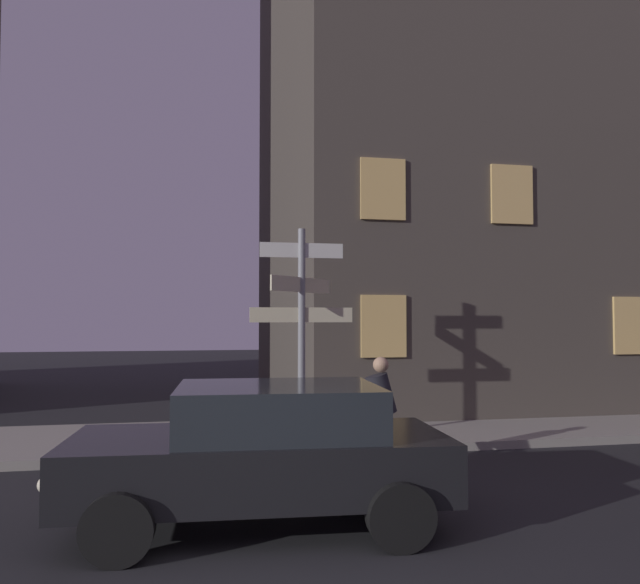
{
  "coord_description": "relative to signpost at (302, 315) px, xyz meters",
  "views": [
    {
      "loc": [
        -0.47,
        -3.74,
        2.15
      ],
      "look_at": [
        1.68,
        6.8,
        2.59
      ],
      "focal_mm": 35.85,
      "sensor_mm": 36.0,
      "label": 1
    }
  ],
  "objects": [
    {
      "name": "building_right_block",
      "position": [
        7.33,
        6.59,
        5.95
      ],
      "size": [
        13.6,
        9.92,
        16.3
      ],
      "color": "#4C443D",
      "rests_on": "ground_plane"
    },
    {
      "name": "signpost",
      "position": [
        0.0,
        0.0,
        0.0
      ],
      "size": [
        1.68,
        1.17,
        3.46
      ],
      "color": "gray",
      "rests_on": "sidewalk_kerb"
    },
    {
      "name": "cyclist",
      "position": [
        0.81,
        -1.54,
        -1.45
      ],
      "size": [
        1.82,
        0.36,
        1.61
      ],
      "color": "black",
      "rests_on": "ground_plane"
    },
    {
      "name": "sidewalk_kerb",
      "position": [
        -1.29,
        1.13,
        -2.13
      ],
      "size": [
        40.0,
        3.13,
        0.14
      ],
      "primitive_type": "cube",
      "color": "gray",
      "rests_on": "ground_plane"
    },
    {
      "name": "car_far_oncoming",
      "position": [
        -1.0,
        -3.51,
        -1.42
      ],
      "size": [
        4.02,
        2.16,
        1.45
      ],
      "color": "black",
      "rests_on": "ground_plane"
    }
  ]
}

